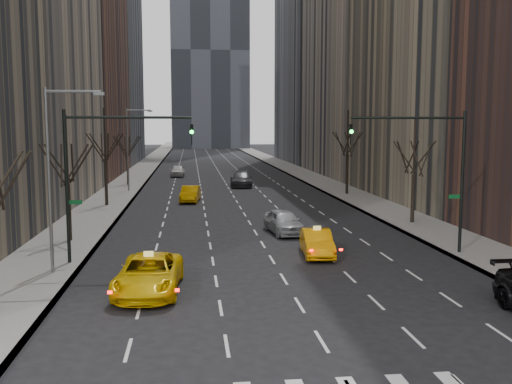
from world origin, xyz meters
name	(u,v)px	position (x,y,z in m)	size (l,w,h in m)	color
ground	(322,341)	(0.00, 0.00, 0.00)	(400.00, 400.00, 0.00)	black
sidewalk_left	(139,173)	(-12.25, 70.00, 0.07)	(4.50, 320.00, 0.15)	slate
sidewalk_right	(297,171)	(12.25, 70.00, 0.07)	(4.50, 320.00, 0.15)	slate
bld_left_far	(66,20)	(-21.50, 66.00, 22.00)	(14.00, 28.00, 44.00)	brown
bld_left_deep	(98,5)	(-21.50, 96.00, 30.00)	(14.00, 30.00, 60.00)	slate
bld_right_far	(369,2)	(21.50, 64.00, 25.00)	(14.00, 28.00, 50.00)	tan
bld_right_deep	(321,14)	(21.50, 95.00, 29.00)	(14.00, 30.00, 58.00)	slate
tree_lw_b	(68,184)	(-12.00, 18.00, 3.72)	(3.36, 3.50, 7.82)	black
tree_lw_c	(105,162)	(-12.00, 34.00, 4.04)	(3.36, 3.50, 8.74)	black
tree_lw_d	(127,156)	(-12.00, 52.00, 3.56)	(3.36, 3.50, 7.36)	black
tree_rw_b	(414,174)	(12.00, 22.00, 3.72)	(3.36, 3.50, 7.82)	black
tree_rw_c	(347,157)	(12.00, 40.00, 4.04)	(3.36, 3.50, 8.74)	black
traffic_mast_left	(99,161)	(-9.11, 12.00, 5.49)	(6.69, 0.39, 8.00)	black
traffic_mast_right	(434,159)	(9.11, 12.00, 5.49)	(6.69, 0.39, 8.00)	black
streetlight_near	(56,161)	(-10.84, 10.00, 5.62)	(2.83, 0.22, 9.00)	slate
streetlight_far	(131,141)	(-10.84, 45.00, 5.62)	(2.83, 0.22, 9.00)	slate
taxi_suv	(149,274)	(-6.28, 6.53, 0.81)	(2.69, 5.83, 1.62)	yellow
taxi_sedan	(317,243)	(2.66, 12.69, 0.74)	(1.56, 4.48, 1.48)	#F79A05
silver_sedan_ahead	(284,222)	(1.88, 19.46, 0.81)	(1.92, 4.78, 1.63)	#9C9EA3
far_taxi	(190,194)	(-4.45, 36.41, 0.76)	(1.61, 4.63, 1.53)	#D89304
far_suv_grey	(241,179)	(1.62, 49.64, 0.88)	(2.47, 6.07, 1.76)	#2F3035
far_car_white	(178,171)	(-6.25, 64.01, 0.81)	(1.92, 4.78, 1.63)	silver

